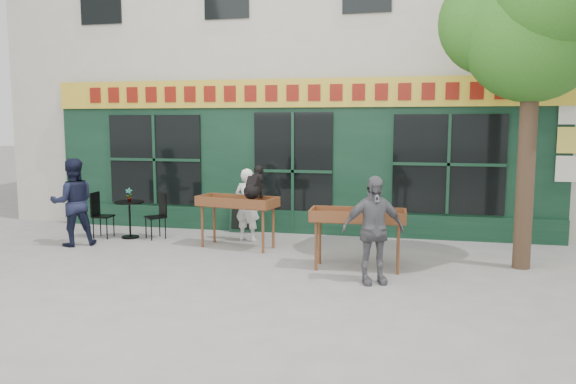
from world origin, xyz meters
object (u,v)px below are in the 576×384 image
object	(u,v)px
woman	(247,205)
man_left	(73,202)
bistro_table	(130,212)
book_cart_right	(358,220)
book_cart_center	(237,205)
man_right	(373,230)
dog	(254,181)

from	to	relation	value
woman	man_left	world-z (taller)	man_left
woman	bistro_table	xyz separation A→B (m)	(-2.46, -0.28, -0.19)
bistro_table	book_cart_right	bearing A→B (deg)	-16.59
book_cart_right	man_left	bearing A→B (deg)	172.38
book_cart_center	man_right	xyz separation A→B (m)	(2.70, -1.83, -0.01)
book_cart_right	man_left	size ratio (longest dim) A/B	0.89
book_cart_center	bistro_table	xyz separation A→B (m)	(-2.46, 0.37, -0.28)
book_cart_center	woman	bearing A→B (deg)	100.71
dog	man_left	xyz separation A→B (m)	(-3.51, -0.48, -0.44)
book_cart_right	dog	bearing A→B (deg)	151.31
woman	book_cart_right	size ratio (longest dim) A/B	0.97
bistro_table	book_cart_center	bearing A→B (deg)	-8.47
book_cart_right	man_right	world-z (taller)	man_right
man_right	bistro_table	world-z (taller)	man_right
book_cart_right	man_right	size ratio (longest dim) A/B	0.94
dog	woman	distance (m)	0.96
dog	man_right	distance (m)	2.99
man_right	bistro_table	size ratio (longest dim) A/B	2.13
woman	bistro_table	distance (m)	2.48
bistro_table	man_left	xyz separation A→B (m)	(-0.70, -0.90, 0.31)
book_cart_center	book_cart_right	distance (m)	2.63
book_cart_center	dog	distance (m)	0.59
woman	man_left	distance (m)	3.38
bistro_table	man_right	bearing A→B (deg)	-23.07
book_cart_right	bistro_table	world-z (taller)	book_cart_right
dog	man_left	world-z (taller)	man_left
man_right	woman	bearing A→B (deg)	115.44
dog	book_cart_right	distance (m)	2.34
man_left	woman	bearing A→B (deg)	162.21
man_right	man_left	size ratio (longest dim) A/B	0.95
woman	man_right	bearing A→B (deg)	148.14
book_cart_center	woman	xyz separation A→B (m)	(0.00, 0.65, -0.09)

